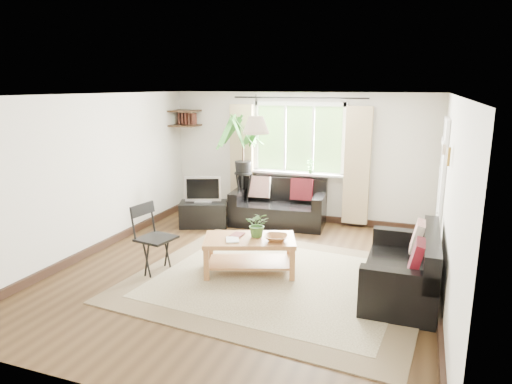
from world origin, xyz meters
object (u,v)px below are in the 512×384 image
(tv_stand, at_px, (204,214))
(folding_chair, at_px, (156,240))
(sofa_right, at_px, (401,264))
(coffee_table, at_px, (250,255))
(palm_stand, at_px, (243,168))
(sofa_back, at_px, (278,204))

(tv_stand, bearing_deg, folding_chair, -101.52)
(tv_stand, height_order, folding_chair, folding_chair)
(sofa_right, xyz_separation_m, coffee_table, (-1.98, -0.02, -0.14))
(coffee_table, relative_size, folding_chair, 1.29)
(coffee_table, relative_size, palm_stand, 0.61)
(palm_stand, xyz_separation_m, folding_chair, (-0.19, -2.73, -0.53))
(sofa_back, bearing_deg, sofa_right, -49.50)
(folding_chair, bearing_deg, sofa_right, -72.09)
(palm_stand, bearing_deg, tv_stand, -132.97)
(sofa_back, xyz_separation_m, coffee_table, (0.30, -2.26, -0.15))
(coffee_table, height_order, palm_stand, palm_stand)
(palm_stand, bearing_deg, sofa_back, -2.57)
(sofa_right, xyz_separation_m, tv_stand, (-3.53, 1.69, -0.16))
(sofa_back, xyz_separation_m, sofa_right, (2.27, -2.24, -0.01))
(sofa_right, relative_size, palm_stand, 0.82)
(sofa_right, relative_size, coffee_table, 1.35)
(sofa_right, height_order, coffee_table, sofa_right)
(sofa_back, bearing_deg, coffee_table, -87.37)
(sofa_right, distance_m, tv_stand, 3.91)
(sofa_right, height_order, palm_stand, palm_stand)
(tv_stand, distance_m, folding_chair, 2.18)
(coffee_table, xyz_separation_m, tv_stand, (-1.55, 1.70, -0.02))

